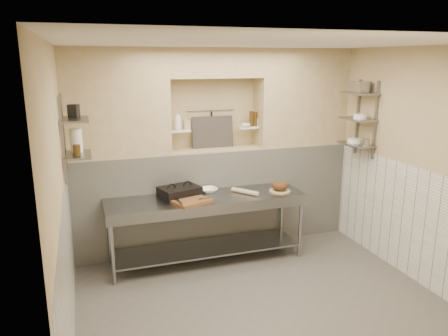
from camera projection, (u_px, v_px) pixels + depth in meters
name	position (u px, v px, depth m)	size (l,w,h in m)	color
floor	(261.00, 306.00, 4.91)	(4.00, 3.90, 0.10)	#59544F
ceiling	(267.00, 38.00, 4.21)	(4.00, 3.90, 0.10)	silver
wall_left	(55.00, 202.00, 3.93)	(0.10, 3.90, 2.80)	tan
wall_right	(423.00, 167.00, 5.18)	(0.10, 3.90, 2.80)	tan
wall_back	(210.00, 147.00, 6.40)	(4.00, 0.10, 2.80)	tan
wall_front	(392.00, 266.00, 2.72)	(4.00, 0.10, 2.80)	tan
backwall_lower	(215.00, 197.00, 6.34)	(4.00, 0.40, 1.40)	silver
alcove_sill	(215.00, 149.00, 6.17)	(1.30, 0.40, 0.02)	tan
backwall_pillar_left	(116.00, 103.00, 5.60)	(1.35, 0.40, 1.40)	tan
backwall_pillar_right	(301.00, 98.00, 6.41)	(1.35, 0.40, 1.40)	tan
backwall_header	(214.00, 63.00, 5.88)	(1.30, 0.40, 0.40)	tan
wainscot_left	(69.00, 271.00, 4.12)	(0.02, 3.90, 1.40)	silver
wainscot_right	(413.00, 223.00, 5.34)	(0.02, 3.90, 1.40)	silver
alcove_shelf_left	(180.00, 131.00, 5.95)	(0.28, 0.16, 0.03)	white
alcove_shelf_right	(248.00, 127.00, 6.25)	(0.28, 0.16, 0.03)	white
utensil_rail	(211.00, 110.00, 6.19)	(0.02, 0.02, 0.70)	gray
hanging_steel	(212.00, 122.00, 6.22)	(0.02, 0.02, 0.30)	black
splash_panel	(213.00, 132.00, 6.21)	(0.60, 0.02, 0.45)	#383330
shelf_rail_left_a	(63.00, 135.00, 5.01)	(0.03, 0.03, 0.95)	slate
shelf_rail_left_b	(62.00, 141.00, 4.64)	(0.03, 0.03, 0.95)	slate
wall_shelf_left_lower	(77.00, 155.00, 4.92)	(0.30, 0.50, 0.03)	slate
wall_shelf_left_upper	(74.00, 120.00, 4.82)	(0.30, 0.50, 0.03)	slate
shelf_rail_right_a	(358.00, 117.00, 6.20)	(0.03, 0.03, 1.05)	slate
shelf_rail_right_b	(375.00, 121.00, 5.84)	(0.03, 0.03, 1.05)	slate
wall_shelf_right_lower	(356.00, 144.00, 6.06)	(0.30, 0.50, 0.03)	slate
wall_shelf_right_mid	(358.00, 119.00, 5.98)	(0.30, 0.50, 0.03)	slate
wall_shelf_right_upper	(360.00, 93.00, 5.89)	(0.30, 0.50, 0.03)	slate
prep_table	(207.00, 216.00, 5.74)	(2.60, 0.70, 0.90)	gray
panini_press	(180.00, 192.00, 5.68)	(0.58, 0.49, 0.14)	black
cutting_board	(192.00, 201.00, 5.46)	(0.44, 0.31, 0.04)	brown
knife_blade	(208.00, 198.00, 5.52)	(0.27, 0.03, 0.01)	gray
tongs	(179.00, 201.00, 5.35)	(0.02, 0.02, 0.25)	gray
mixing_bowl	(209.00, 190.00, 5.90)	(0.23, 0.23, 0.06)	white
rolling_pin	(245.00, 192.00, 5.83)	(0.06, 0.06, 0.40)	tan
bread_board	(280.00, 191.00, 5.94)	(0.28, 0.28, 0.02)	tan
bread_loaf	(280.00, 185.00, 5.92)	(0.22, 0.22, 0.13)	#4C2D19
bottle_soap	(178.00, 121.00, 5.87)	(0.10, 0.10, 0.26)	white
jar_alcove	(187.00, 125.00, 5.96)	(0.08, 0.08, 0.12)	tan
bowl_alcove	(246.00, 125.00, 6.19)	(0.14, 0.14, 0.04)	white
condiment_a	(255.00, 119.00, 6.25)	(0.06, 0.06, 0.20)	#39260C
condiment_b	(251.00, 119.00, 6.23)	(0.05, 0.05, 0.22)	#39260C
condiment_c	(256.00, 122.00, 6.29)	(0.07, 0.07, 0.11)	white
jug_left	(76.00, 141.00, 4.97)	(0.14, 0.14, 0.27)	white
jar_left	(77.00, 150.00, 4.82)	(0.08, 0.08, 0.12)	#39260C
box_left_upper	(74.00, 111.00, 4.87)	(0.10, 0.10, 0.15)	black
bowl_right	(354.00, 141.00, 6.09)	(0.20, 0.20, 0.06)	white
canister_right	(366.00, 143.00, 5.85)	(0.10, 0.10, 0.10)	gray
bowl_right_mid	(360.00, 116.00, 5.92)	(0.18, 0.18, 0.07)	white
basket_right	(360.00, 87.00, 5.87)	(0.19, 0.23, 0.15)	gray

